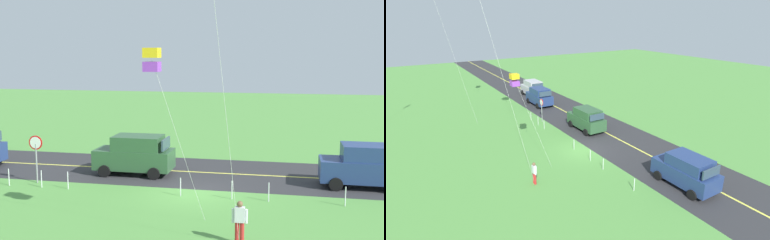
# 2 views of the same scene
# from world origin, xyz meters

# --- Properties ---
(ground_plane) EXTENTS (120.00, 120.00, 0.10)m
(ground_plane) POSITION_xyz_m (0.00, 0.00, -0.05)
(ground_plane) COLOR #549342
(asphalt_road) EXTENTS (120.00, 7.00, 0.00)m
(asphalt_road) POSITION_xyz_m (0.00, -4.00, 0.00)
(asphalt_road) COLOR #2D2D30
(asphalt_road) RESTS_ON ground
(road_centre_stripe) EXTENTS (120.00, 0.16, 0.00)m
(road_centre_stripe) POSITION_xyz_m (0.00, -4.00, 0.01)
(road_centre_stripe) COLOR #E5E04C
(road_centre_stripe) RESTS_ON asphalt_road
(car_suv_foreground) EXTENTS (4.40, 2.12, 2.24)m
(car_suv_foreground) POSITION_xyz_m (3.98, -2.85, 1.15)
(car_suv_foreground) COLOR #2D5633
(car_suv_foreground) RESTS_ON ground
(car_parked_west_near) EXTENTS (4.40, 2.12, 2.24)m
(car_parked_west_near) POSITION_xyz_m (-8.42, -2.63, 1.15)
(car_parked_west_near) COLOR navy
(car_parked_west_near) RESTS_ON ground
(stop_sign) EXTENTS (0.76, 0.08, 2.56)m
(stop_sign) POSITION_xyz_m (8.58, -0.10, 1.80)
(stop_sign) COLOR gray
(stop_sign) RESTS_ON ground
(person_adult_near) EXTENTS (0.58, 0.22, 1.60)m
(person_adult_near) POSITION_xyz_m (-2.83, 5.88, 0.86)
(person_adult_near) COLOR red
(person_adult_near) RESTS_ON ground
(kite_yellow_high) EXTENTS (1.94, 2.16, 7.05)m
(kite_yellow_high) POSITION_xyz_m (0.45, 5.63, 6.60)
(kite_yellow_high) COLOR silver
(kite_yellow_high) RESTS_ON ground
(fence_post_0) EXTENTS (0.05, 0.05, 0.90)m
(fence_post_0) POSITION_xyz_m (-7.09, 0.70, 0.45)
(fence_post_0) COLOR silver
(fence_post_0) RESTS_ON ground
(fence_post_1) EXTENTS (0.05, 0.05, 0.90)m
(fence_post_1) POSITION_xyz_m (-3.67, 0.70, 0.45)
(fence_post_1) COLOR silver
(fence_post_1) RESTS_ON ground
(fence_post_2) EXTENTS (0.05, 0.05, 0.90)m
(fence_post_2) POSITION_xyz_m (-1.95, 0.70, 0.45)
(fence_post_2) COLOR silver
(fence_post_2) RESTS_ON ground
(fence_post_3) EXTENTS (0.05, 0.05, 0.90)m
(fence_post_3) POSITION_xyz_m (0.54, 0.70, 0.45)
(fence_post_3) COLOR silver
(fence_post_3) RESTS_ON ground
(fence_post_4) EXTENTS (0.05, 0.05, 0.90)m
(fence_post_4) POSITION_xyz_m (6.41, 0.70, 0.45)
(fence_post_4) COLOR silver
(fence_post_4) RESTS_ON ground
(fence_post_5) EXTENTS (0.05, 0.05, 0.90)m
(fence_post_5) POSITION_xyz_m (7.88, 0.70, 0.45)
(fence_post_5) COLOR silver
(fence_post_5) RESTS_ON ground
(fence_post_6) EXTENTS (0.05, 0.05, 0.90)m
(fence_post_6) POSITION_xyz_m (9.73, 0.70, 0.45)
(fence_post_6) COLOR silver
(fence_post_6) RESTS_ON ground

